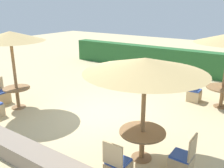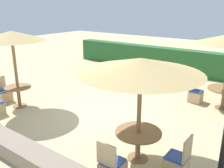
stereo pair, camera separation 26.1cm
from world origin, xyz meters
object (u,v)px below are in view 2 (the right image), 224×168
Objects in this scene: parasol_front_right at (141,66)px; round_table_front_left at (18,92)px; round_table_front_right at (138,137)px; patio_chair_front_right_south at (112,168)px; parasol_front_left at (12,36)px; round_table_back_right at (224,92)px; patio_chair_front_left_west at (4,95)px; patio_chair_front_right_east at (177,164)px; patio_chair_back_right_west at (195,95)px.

round_table_front_left is at bearing 177.30° from parasol_front_right.
parasol_front_right is 1.69m from round_table_front_right.
parasol_front_left reaches higher than patio_chair_front_right_south.
patio_chair_front_right_south is at bearing -99.57° from round_table_back_right.
round_table_front_right is at bearing 86.92° from patio_chair_front_right_south.
patio_chair_front_left_west is at bearing 178.17° from round_table_front_right.
round_table_front_right is 1.01m from patio_chair_front_right_east.
round_table_back_right is 4.75m from parasol_front_right.
patio_chair_front_left_west reaches higher than round_table_front_left.
round_table_front_left is at bearing -49.53° from patio_chair_back_right_west.
round_table_back_right is at bearing 79.04° from round_table_front_right.
patio_chair_back_right_west is at bearing 40.47° from round_table_front_left.
parasol_front_left is (-4.98, 1.18, 2.23)m from patio_chair_front_right_south.
patio_chair_back_right_west is 1.00× the size of patio_chair_front_left_west.
patio_chair_front_right_east is 1.03× the size of round_table_front_left.
parasol_front_left is at bearing 177.30° from parasol_front_right.
patio_chair_front_right_south reaches higher than round_table_front_left.
patio_chair_front_left_west is at bearing -148.38° from round_table_back_right.
round_table_back_right is 1.21× the size of patio_chair_front_right_east.
round_table_back_right is 4.38m from patio_chair_front_right_east.
round_table_back_right is 1.21× the size of patio_chair_front_right_south.
patio_chair_back_right_west is at bearing 177.64° from round_table_back_right.
parasol_front_left is (-5.03, 0.24, 0.24)m from parasol_front_right.
round_table_front_right is at bearing -100.96° from round_table_back_right.
patio_chair_back_right_west and patio_chair_front_right_south have the same top height.
parasol_front_left is 2.87× the size of patio_chair_front_left_west.
parasol_front_right reaches higher than patio_chair_front_left_west.
patio_chair_back_right_west is 0.35× the size of parasol_front_right.
round_table_front_right is (-0.85, -4.37, -0.02)m from round_table_back_right.
patio_chair_front_left_west is (-5.79, -4.22, 0.00)m from patio_chair_back_right_west.
patio_chair_back_right_west is 1.00× the size of patio_chair_front_right_east.
parasol_front_right reaches higher than patio_chair_front_right_east.
patio_chair_front_right_south is (-0.90, -5.31, -0.33)m from round_table_back_right.
patio_chair_front_right_south is (-0.05, -0.95, -0.30)m from round_table_front_right.
round_table_front_left reaches higher than round_table_front_right.
patio_chair_front_right_south is at bearing 1.02° from patio_chair_back_right_west.
round_table_front_left is at bearing 87.74° from patio_chair_front_right_east.
parasol_front_right is 2.20m from patio_chair_front_right_south.
patio_chair_back_right_west reaches higher than round_table_front_left.
parasol_front_left is (-4.89, -4.17, 2.23)m from patio_chair_back_right_west.
parasol_front_right reaches higher than round_table_front_left.
patio_chair_front_right_south is 5.13m from round_table_front_left.
patio_chair_front_right_south is 1.03× the size of round_table_front_left.
parasol_front_right is at bearing 88.17° from patio_chair_front_left_west.
patio_chair_front_right_east is at bearing -2.26° from parasol_front_left.
patio_chair_back_right_west is at bearing 91.89° from parasol_front_right.
round_table_front_right is at bearing -2.70° from parasol_front_left.
round_table_front_right is at bearing 0.00° from parasol_front_right.
parasol_front_right is 1.00× the size of parasol_front_left.
patio_chair_front_left_west is (-5.94, 0.19, -1.99)m from parasol_front_right.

